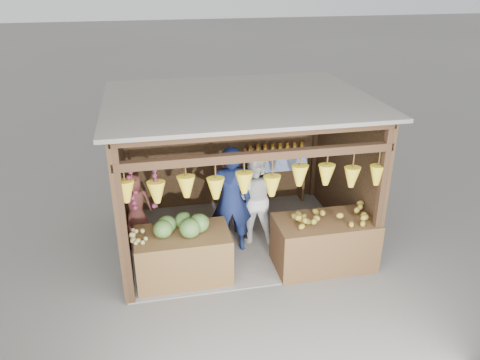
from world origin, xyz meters
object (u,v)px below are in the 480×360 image
man_standing (231,200)px  vendor_seated (136,205)px  counter_left (183,256)px  woman_standing (254,197)px  counter_right (324,243)px

man_standing → vendor_seated: 1.65m
counter_left → man_standing: size_ratio=0.76×
woman_standing → counter_left: bearing=48.2°
counter_left → woman_standing: bearing=33.7°
counter_right → man_standing: size_ratio=0.84×
counter_left → man_standing: (0.90, 0.67, 0.57)m
counter_left → counter_right: size_ratio=0.90×
counter_left → counter_right: bearing=-3.1°
woman_standing → vendor_seated: bearing=10.1°
counter_left → man_standing: man_standing is taller
man_standing → woman_standing: bearing=-147.0°
man_standing → woman_standing: man_standing is taller
man_standing → counter_right: bearing=156.6°
counter_left → vendor_seated: size_ratio=1.31×
counter_left → vendor_seated: vendor_seated is taller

